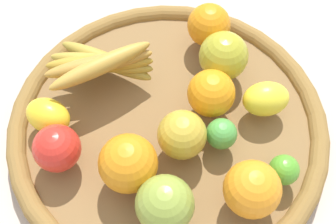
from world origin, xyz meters
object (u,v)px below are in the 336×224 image
(apple_2, at_px, (224,56))
(orange_1, at_px, (211,93))
(banana_bunch, at_px, (101,63))
(lemon_0, at_px, (266,99))
(lime_0, at_px, (284,170))
(orange_2, at_px, (209,25))
(orange_0, at_px, (128,164))
(apple_1, at_px, (165,204))
(lime_1, at_px, (221,134))
(apple_0, at_px, (182,135))
(apple_3, at_px, (57,148))
(orange_3, at_px, (252,189))
(lemon_1, at_px, (48,114))

(apple_2, relative_size, orange_1, 1.08)
(banana_bunch, xyz_separation_m, lemon_0, (0.07, 0.24, -0.01))
(lime_0, bearing_deg, orange_2, -162.83)
(apple_2, height_order, banana_bunch, apple_2)
(apple_2, xyz_separation_m, lime_0, (0.18, 0.06, -0.02))
(lemon_0, distance_m, orange_1, 0.08)
(orange_0, bearing_deg, banana_bunch, -166.97)
(apple_1, height_order, lime_1, apple_1)
(orange_1, bearing_deg, orange_0, -48.12)
(banana_bunch, height_order, orange_2, banana_bunch)
(orange_0, distance_m, apple_1, 0.07)
(apple_1, relative_size, apple_0, 1.10)
(apple_3, bearing_deg, apple_0, 93.71)
(orange_0, distance_m, banana_bunch, 0.17)
(banana_bunch, xyz_separation_m, orange_3, (0.21, 0.19, 0.00))
(apple_3, height_order, orange_1, orange_1)
(lime_1, xyz_separation_m, apple_3, (0.02, -0.22, 0.01))
(orange_0, bearing_deg, apple_1, 38.16)
(apple_2, height_order, lemon_0, apple_2)
(lime_0, xyz_separation_m, lemon_1, (-0.10, -0.32, 0.00))
(orange_1, distance_m, apple_0, 0.08)
(orange_0, xyz_separation_m, orange_2, (-0.24, 0.13, -0.00))
(apple_3, bearing_deg, orange_0, 72.18)
(orange_0, distance_m, orange_1, 0.16)
(orange_1, bearing_deg, lime_1, 8.82)
(orange_0, height_order, orange_2, orange_0)
(lemon_0, distance_m, apple_0, 0.14)
(apple_3, xyz_separation_m, apple_0, (-0.01, 0.17, 0.00))
(apple_2, bearing_deg, lime_0, 18.54)
(lime_1, distance_m, orange_1, 0.06)
(orange_0, relative_size, orange_3, 1.05)
(apple_3, bearing_deg, apple_1, 57.98)
(orange_2, height_order, orange_1, same)
(banana_bunch, relative_size, apple_0, 2.37)
(apple_3, relative_size, apple_0, 0.95)
(orange_2, bearing_deg, lemon_0, 26.86)
(lemon_0, bearing_deg, lime_1, -53.25)
(apple_1, bearing_deg, apple_0, 164.10)
(banana_bunch, relative_size, orange_3, 2.17)
(apple_2, relative_size, banana_bunch, 0.46)
(banana_bunch, xyz_separation_m, lemon_1, (0.08, -0.07, -0.01))
(orange_0, bearing_deg, lemon_1, -128.36)
(apple_3, relative_size, orange_1, 0.94)
(lemon_0, xyz_separation_m, orange_1, (-0.01, -0.08, 0.01))
(lime_0, height_order, apple_0, apple_0)
(orange_1, bearing_deg, banana_bunch, -111.16)
(apple_2, bearing_deg, lime_1, -7.19)
(orange_1, relative_size, apple_0, 1.02)
(lime_0, xyz_separation_m, orange_3, (0.03, -0.05, 0.02))
(apple_2, height_order, orange_1, apple_2)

